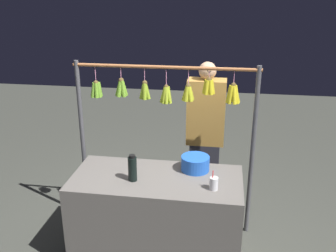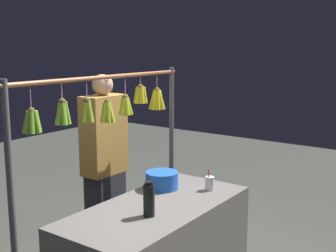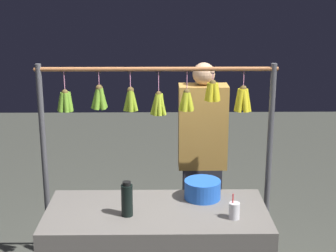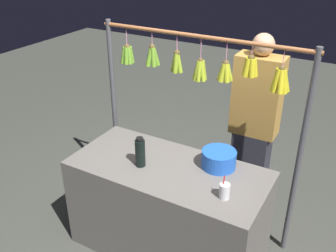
# 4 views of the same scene
# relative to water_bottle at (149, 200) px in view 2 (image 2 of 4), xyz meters

# --- Properties ---
(display_rack) EXTENTS (1.78, 0.13, 1.74)m
(display_rack) POSITION_rel_water_bottle_xyz_m (-0.21, -0.56, 0.36)
(display_rack) COLOR #4C4C51
(display_rack) RESTS_ON ground
(water_bottle) EXTENTS (0.08, 0.08, 0.24)m
(water_bottle) POSITION_rel_water_bottle_xyz_m (0.00, 0.00, 0.00)
(water_bottle) COLOR black
(water_bottle) RESTS_ON market_counter
(blue_bucket) EXTENTS (0.26, 0.26, 0.14)m
(blue_bucket) POSITION_rel_water_bottle_xyz_m (-0.52, -0.28, -0.05)
(blue_bucket) COLOR blue
(blue_bucket) RESTS_ON market_counter
(drink_cup) EXTENTS (0.07, 0.07, 0.17)m
(drink_cup) POSITION_rel_water_bottle_xyz_m (-0.71, 0.06, -0.06)
(drink_cup) COLOR silver
(drink_cup) RESTS_ON market_counter
(vendor_person) EXTENTS (0.40, 0.22, 1.69)m
(vendor_person) POSITION_rel_water_bottle_xyz_m (-0.58, -0.95, -0.08)
(vendor_person) COLOR #2D2D38
(vendor_person) RESTS_ON ground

